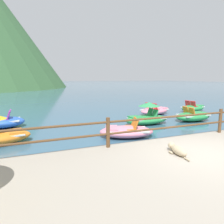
{
  "coord_description": "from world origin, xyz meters",
  "views": [
    {
      "loc": [
        -4.64,
        -4.37,
        2.57
      ],
      "look_at": [
        -0.85,
        5.0,
        0.9
      ],
      "focal_mm": 33.62,
      "sensor_mm": 36.0,
      "label": 1
    }
  ],
  "objects": [
    {
      "name": "dog_resting",
      "position": [
        -0.75,
        0.24,
        0.52
      ],
      "size": [
        0.41,
        1.08,
        0.26
      ],
      "color": "tan",
      "rests_on": "promenade_dock"
    },
    {
      "name": "ground_plane",
      "position": [
        0.0,
        40.0,
        0.0
      ],
      "size": [
        200.0,
        200.0,
        0.0
      ],
      "primitive_type": "plane",
      "color": "#38607A"
    },
    {
      "name": "pedal_boat_0",
      "position": [
        4.5,
        5.23,
        0.28
      ],
      "size": [
        2.33,
        1.27,
        0.87
      ],
      "color": "green",
      "rests_on": "ground"
    },
    {
      "name": "pedal_boat_2",
      "position": [
        -5.95,
        7.58,
        0.3
      ],
      "size": [
        2.19,
        1.41,
        0.89
      ],
      "color": "blue",
      "rests_on": "ground"
    },
    {
      "name": "pedal_boat_1",
      "position": [
        -0.75,
        3.61,
        0.26
      ],
      "size": [
        2.62,
        1.97,
        0.83
      ],
      "color": "pink",
      "rests_on": "ground"
    },
    {
      "name": "pedal_boat_7",
      "position": [
        1.46,
        5.52,
        0.39
      ],
      "size": [
        2.56,
        1.26,
        1.22
      ],
      "color": "green",
      "rests_on": "ground"
    },
    {
      "name": "pedal_boat_5",
      "position": [
        7.05,
        7.99,
        0.27
      ],
      "size": [
        2.42,
        1.63,
        0.85
      ],
      "color": "green",
      "rests_on": "ground"
    },
    {
      "name": "dock_railing",
      "position": [
        -0.0,
        1.55,
        0.98
      ],
      "size": [
        23.92,
        0.12,
        0.95
      ],
      "color": "brown",
      "rests_on": "promenade_dock"
    },
    {
      "name": "pedal_boat_3",
      "position": [
        3.64,
        8.03,
        0.26
      ],
      "size": [
        2.73,
        2.03,
        0.84
      ],
      "color": "pink",
      "rests_on": "ground"
    }
  ]
}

